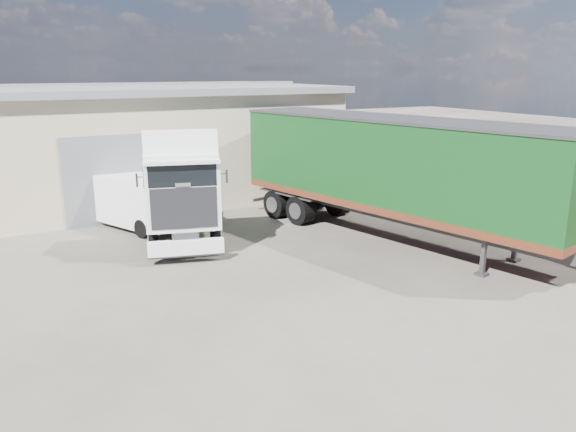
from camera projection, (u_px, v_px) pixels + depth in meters
name	position (u px, v px, depth m)	size (l,w,h in m)	color
ground	(272.00, 300.00, 15.30)	(120.00, 120.00, 0.00)	#292721
brick_boundary_wall	(439.00, 180.00, 25.36)	(0.35, 26.00, 2.50)	maroon
tractor_unit	(182.00, 196.00, 19.65)	(3.99, 6.65, 4.25)	black
box_trailer	(393.00, 166.00, 20.19)	(5.85, 13.66, 4.44)	#2D2D30
panel_van	(136.00, 200.00, 22.25)	(3.92, 5.43, 2.06)	black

